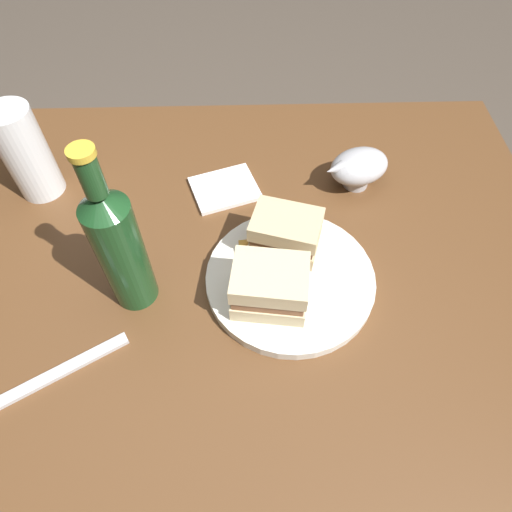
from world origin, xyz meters
TOP-DOWN VIEW (x-y plane):
  - ground_plane at (0.00, 0.00)m, footprint 6.00×6.00m
  - dining_table at (0.00, 0.00)m, footprint 1.08×0.77m
  - plate at (-0.10, 0.06)m, footprint 0.25×0.25m
  - sandwich_half_left at (-0.10, 0.00)m, footprint 0.12×0.10m
  - sandwich_half_right at (-0.07, 0.10)m, footprint 0.11×0.09m
  - potato_wedge_front at (-0.06, -0.00)m, footprint 0.04×0.05m
  - potato_wedge_middle at (-0.05, 0.01)m, footprint 0.05×0.03m
  - potato_wedge_back at (-0.08, 0.02)m, footprint 0.02×0.04m
  - potato_wedge_left_edge at (-0.04, 0.03)m, footprint 0.03×0.04m
  - pint_glass at (0.32, -0.15)m, footprint 0.07×0.07m
  - gravy_boat at (-0.23, -0.15)m, footprint 0.13×0.11m
  - cider_bottle at (0.13, 0.07)m, footprint 0.06×0.06m
  - napkin at (-0.00, -0.14)m, footprint 0.13×0.12m
  - fork at (0.21, 0.19)m, footprint 0.16×0.10m

SIDE VIEW (x-z plane):
  - ground_plane at x=0.00m, z-range 0.00..0.00m
  - dining_table at x=0.00m, z-range 0.00..0.74m
  - fork at x=0.21m, z-range 0.74..0.75m
  - napkin at x=0.00m, z-range 0.74..0.75m
  - plate at x=-0.10m, z-range 0.74..0.75m
  - potato_wedge_left_edge at x=-0.04m, z-range 0.75..0.77m
  - potato_wedge_middle at x=-0.05m, z-range 0.75..0.77m
  - potato_wedge_back at x=-0.08m, z-range 0.75..0.77m
  - potato_wedge_front at x=-0.06m, z-range 0.75..0.77m
  - gravy_boat at x=-0.23m, z-range 0.75..0.81m
  - sandwich_half_left at x=-0.10m, z-range 0.75..0.82m
  - sandwich_half_right at x=-0.07m, z-range 0.75..0.82m
  - pint_glass at x=0.32m, z-range 0.73..0.89m
  - cider_bottle at x=0.13m, z-range 0.71..0.99m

